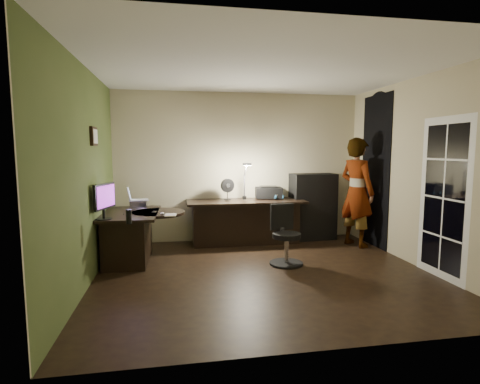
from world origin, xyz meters
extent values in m
cube|color=black|center=(0.00, 0.00, -0.01)|extent=(4.50, 4.00, 0.01)
cube|color=silver|center=(0.00, 0.00, 2.71)|extent=(4.50, 4.00, 0.01)
cube|color=#BAAF89|center=(0.00, 2.00, 1.35)|extent=(4.50, 0.01, 2.70)
cube|color=#BAAF89|center=(0.00, -2.00, 1.35)|extent=(4.50, 0.01, 2.70)
cube|color=#BAAF89|center=(-2.25, 0.00, 1.35)|extent=(0.01, 4.00, 2.70)
cube|color=#BAAF89|center=(2.25, 0.00, 1.35)|extent=(0.01, 4.00, 2.70)
cube|color=#455627|center=(-2.24, 0.00, 1.35)|extent=(0.00, 4.00, 2.70)
cube|color=black|center=(2.24, 1.15, 1.30)|extent=(0.01, 0.90, 2.60)
cube|color=white|center=(2.24, -0.55, 1.05)|extent=(0.02, 0.92, 2.10)
cube|color=black|center=(-2.22, 0.45, 1.85)|extent=(0.04, 0.30, 0.25)
cube|color=black|center=(-1.83, 0.89, 0.37)|extent=(0.84, 1.32, 0.74)
cube|color=black|center=(0.06, 1.63, 0.39)|extent=(2.08, 0.73, 0.78)
cube|color=black|center=(1.36, 1.78, 0.61)|extent=(0.84, 0.45, 1.23)
cube|color=silver|center=(-1.76, 1.39, 0.80)|extent=(0.27, 0.23, 0.11)
cube|color=silver|center=(-1.76, 1.39, 0.97)|extent=(0.36, 0.35, 0.22)
cube|color=black|center=(-2.12, 0.38, 0.92)|extent=(0.26, 0.54, 0.35)
ellipsoid|color=silver|center=(-1.36, 0.65, 0.76)|extent=(0.08, 0.10, 0.03)
cube|color=black|center=(-1.48, 0.88, 0.75)|extent=(0.09, 0.13, 0.01)
cube|color=black|center=(-1.92, 0.79, 0.75)|extent=(0.02, 0.15, 0.01)
cylinder|color=black|center=(-1.76, 0.03, 0.83)|extent=(0.09, 0.09, 0.18)
cube|color=silver|center=(-1.24, 0.56, 0.75)|extent=(0.17, 0.23, 0.01)
cube|color=black|center=(-0.27, 1.67, 0.98)|extent=(0.27, 0.20, 0.37)
cube|color=#265D84|center=(0.66, 1.61, 0.84)|extent=(0.17, 0.07, 0.08)
cube|color=black|center=(0.52, 1.80, 0.90)|extent=(0.52, 0.43, 0.21)
cube|color=black|center=(0.04, 1.66, 1.14)|extent=(0.19, 0.33, 0.70)
cube|color=black|center=(0.41, 0.33, 0.44)|extent=(0.53, 0.53, 0.87)
imported|color=#D8A88C|center=(1.93, 1.19, 0.94)|extent=(0.66, 0.79, 1.88)
camera|label=1|loc=(-1.17, -4.80, 1.68)|focal=28.00mm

